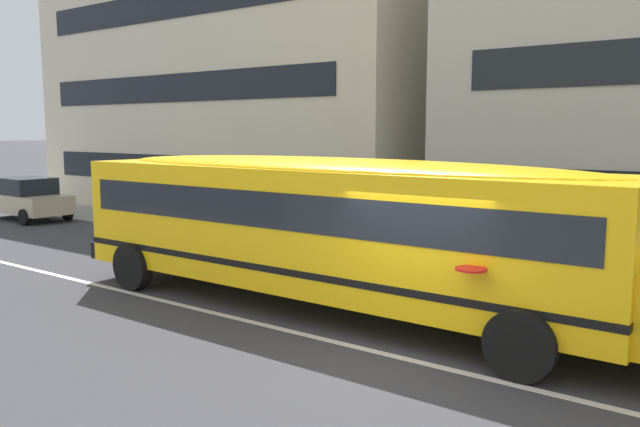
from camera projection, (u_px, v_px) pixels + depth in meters
name	position (u px, v px, depth m)	size (l,w,h in m)	color
ground_plane	(405.00, 359.00, 9.81)	(400.00, 400.00, 0.00)	#38383D
sidewalk_far	(553.00, 273.00, 15.67)	(120.00, 3.00, 0.01)	gray
lane_centreline	(405.00, 359.00, 9.81)	(110.00, 0.16, 0.01)	silver
school_bus	(337.00, 221.00, 12.17)	(13.26, 3.16, 2.96)	yellow
parked_car_beige_beside_sign	(28.00, 198.00, 24.92)	(3.96, 2.00, 1.64)	#C1B28E
apartment_block_far_left	(273.00, 61.00, 29.92)	(18.74, 12.11, 13.30)	beige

